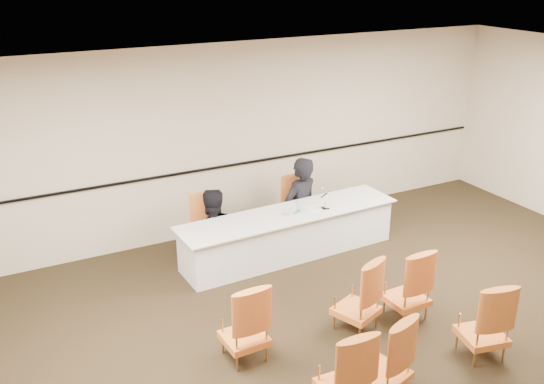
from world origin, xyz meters
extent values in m
plane|color=black|center=(0.00, 0.00, 0.00)|extent=(10.00, 10.00, 0.00)
plane|color=white|center=(0.00, 0.00, 3.00)|extent=(10.00, 10.00, 0.00)
cube|color=beige|center=(0.00, 4.00, 1.50)|extent=(10.00, 0.04, 3.00)
cube|color=black|center=(0.00, 3.96, 1.10)|extent=(9.80, 0.04, 0.03)
imported|color=black|center=(0.87, 3.26, 0.38)|extent=(0.77, 0.61, 1.84)
imported|color=black|center=(-0.66, 3.21, 0.26)|extent=(0.80, 0.63, 1.62)
cube|color=white|center=(0.80, 2.71, 0.68)|extent=(0.32, 0.25, 0.00)
cylinder|color=silver|center=(0.35, 2.65, 0.73)|extent=(0.08, 0.08, 0.10)
cylinder|color=white|center=(0.95, 2.62, 0.74)|extent=(0.10, 0.10, 0.13)
camera|label=1|loc=(-3.60, -4.34, 4.18)|focal=40.00mm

